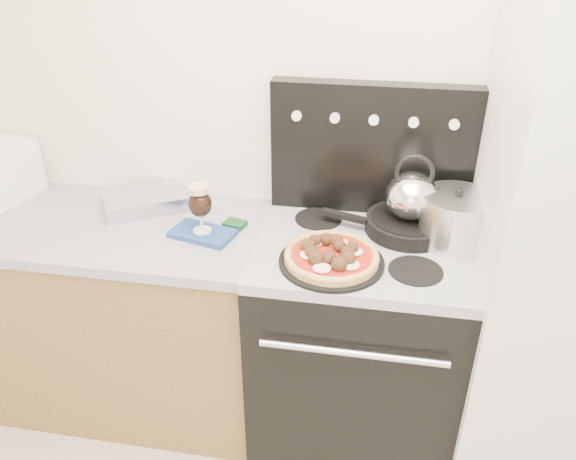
% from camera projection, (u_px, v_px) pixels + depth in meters
% --- Properties ---
extents(room_shell, '(3.52, 3.01, 2.52)m').
position_uv_depth(room_shell, '(308.00, 324.00, 1.09)').
color(room_shell, beige).
rests_on(room_shell, ground).
extents(base_cabinet, '(1.45, 0.60, 0.86)m').
position_uv_depth(base_cabinet, '(100.00, 315.00, 2.43)').
color(base_cabinet, olive).
rests_on(base_cabinet, ground).
extents(countertop, '(1.48, 0.63, 0.04)m').
position_uv_depth(countertop, '(81.00, 224.00, 2.21)').
color(countertop, '#A1A1AC').
rests_on(countertop, base_cabinet).
extents(stove_body, '(0.76, 0.65, 0.88)m').
position_uv_depth(stove_body, '(355.00, 346.00, 2.24)').
color(stove_body, black).
rests_on(stove_body, ground).
extents(cooktop, '(0.76, 0.65, 0.04)m').
position_uv_depth(cooktop, '(363.00, 248.00, 2.01)').
color(cooktop, '#ADADB2').
rests_on(cooktop, stove_body).
extents(backguard, '(0.76, 0.08, 0.50)m').
position_uv_depth(backguard, '(372.00, 149.00, 2.11)').
color(backguard, black).
rests_on(backguard, cooktop).
extents(fridge, '(0.64, 0.68, 1.90)m').
position_uv_depth(fridge, '(575.00, 258.00, 1.86)').
color(fridge, silver).
rests_on(fridge, ground).
extents(foil_sheet, '(0.39, 0.36, 0.06)m').
position_uv_depth(foil_sheet, '(145.00, 200.00, 2.28)').
color(foil_sheet, silver).
rests_on(foil_sheet, countertop).
extents(oven_mitt, '(0.26, 0.19, 0.02)m').
position_uv_depth(oven_mitt, '(203.00, 233.00, 2.08)').
color(oven_mitt, navy).
rests_on(oven_mitt, countertop).
extents(beer_glass, '(0.10, 0.10, 0.19)m').
position_uv_depth(beer_glass, '(201.00, 209.00, 2.03)').
color(beer_glass, black).
rests_on(beer_glass, oven_mitt).
extents(pizza_pan, '(0.39, 0.39, 0.01)m').
position_uv_depth(pizza_pan, '(331.00, 262.00, 1.89)').
color(pizza_pan, black).
rests_on(pizza_pan, cooktop).
extents(pizza, '(0.35, 0.35, 0.05)m').
position_uv_depth(pizza, '(332.00, 255.00, 1.87)').
color(pizza, '#F0CC4F').
rests_on(pizza, pizza_pan).
extents(skillet, '(0.39, 0.39, 0.06)m').
position_uv_depth(skillet, '(408.00, 225.00, 2.06)').
color(skillet, black).
rests_on(skillet, cooktop).
extents(tea_kettle, '(0.19, 0.19, 0.21)m').
position_uv_depth(tea_kettle, '(412.00, 193.00, 1.99)').
color(tea_kettle, silver).
rests_on(tea_kettle, skillet).
extents(stock_pot, '(0.27, 0.27, 0.18)m').
position_uv_depth(stock_pot, '(455.00, 221.00, 1.96)').
color(stock_pot, silver).
rests_on(stock_pot, cooktop).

